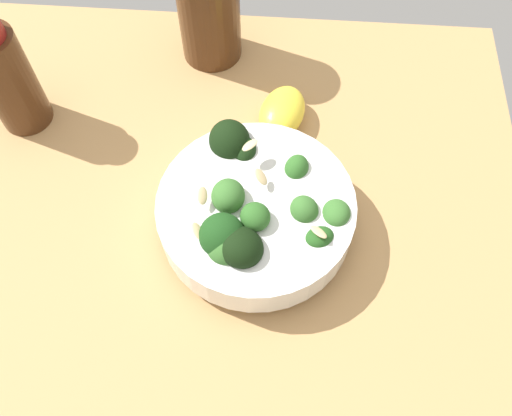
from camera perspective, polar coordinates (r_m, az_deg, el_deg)
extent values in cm
cube|color=tan|center=(56.75, -5.15, -4.61)|extent=(66.45, 66.45, 4.83)
cylinder|color=white|center=(54.50, 0.00, -1.75)|extent=(10.49, 10.49, 1.27)
cylinder|color=white|center=(52.27, 0.00, -0.45)|extent=(19.08, 19.08, 3.81)
cylinder|color=silver|center=(50.96, 0.00, 0.38)|extent=(16.50, 16.50, 0.80)
cylinder|color=#4A8F3C|center=(52.18, 8.23, -1.40)|extent=(1.53, 1.70, 1.40)
ellipsoid|color=#386B2B|center=(50.90, 8.43, -0.61)|extent=(3.60, 3.72, 3.48)
cylinder|color=#4A8F3C|center=(50.69, 6.54, -3.86)|extent=(1.40, 1.32, 1.38)
ellipsoid|color=#23511C|center=(49.46, 6.70, -3.16)|extent=(3.73, 3.58, 2.48)
cylinder|color=#589D47|center=(54.11, 4.22, 3.38)|extent=(1.40, 1.37, 1.47)
ellipsoid|color=#2D6023|center=(52.94, 4.31, 4.21)|extent=(3.21, 4.06, 3.39)
cylinder|color=#589D47|center=(55.92, -2.75, 6.02)|extent=(2.03, 1.81, 1.63)
ellipsoid|color=black|center=(54.44, -2.83, 7.15)|extent=(5.33, 6.38, 5.28)
cylinder|color=#3C7A32|center=(49.47, -1.57, -4.98)|extent=(1.76, 1.69, 1.19)
ellipsoid|color=black|center=(48.02, -1.62, -4.18)|extent=(6.33, 6.43, 5.06)
cylinder|color=#2F662B|center=(49.89, -3.10, -4.91)|extent=(1.43, 1.44, 1.64)
ellipsoid|color=#386B2B|center=(48.30, -3.20, -4.04)|extent=(5.78, 5.47, 4.34)
cylinder|color=#2F662B|center=(55.46, -1.31, 5.15)|extent=(1.33, 1.59, 1.73)
ellipsoid|color=black|center=(54.10, -1.35, 6.16)|extent=(3.61, 3.73, 3.42)
cylinder|color=#3C7A32|center=(49.90, -3.53, -3.79)|extent=(1.57, 1.61, 1.35)
ellipsoid|color=#194216|center=(48.38, -3.64, -2.91)|extent=(6.03, 6.63, 5.02)
cylinder|color=#2F662B|center=(51.64, -2.90, 0.43)|extent=(1.42, 1.34, 1.35)
ellipsoid|color=#386B2B|center=(50.34, -2.97, 1.29)|extent=(3.37, 3.77, 3.47)
cylinder|color=#589D47|center=(50.48, -0.07, -1.82)|extent=(1.64, 1.86, 1.87)
ellipsoid|color=#2D6023|center=(49.00, -0.07, -0.90)|extent=(4.07, 4.04, 2.92)
cylinder|color=#2F662B|center=(51.53, 5.03, -0.93)|extent=(1.35, 1.42, 1.30)
ellipsoid|color=#386B2B|center=(50.32, 5.15, -0.17)|extent=(4.41, 4.07, 3.39)
ellipsoid|color=#DBBC84|center=(48.50, -6.57, -2.43)|extent=(1.76, 2.07, 1.11)
ellipsoid|color=#DBBC84|center=(50.67, 0.53, 3.34)|extent=(1.85, 2.00, 1.27)
ellipsoid|color=#DBBC84|center=(51.48, -0.65, 6.69)|extent=(2.00, 2.01, 0.70)
ellipsoid|color=#DBBC84|center=(49.89, -6.12, 1.35)|extent=(1.14, 1.94, 1.01)
ellipsoid|color=#DBBC84|center=(48.46, 6.67, -2.53)|extent=(2.04, 1.96, 0.75)
ellipsoid|color=yellow|center=(61.16, 2.79, 10.08)|extent=(6.62, 8.40, 3.67)
cylinder|color=#472814|center=(64.19, -24.80, 12.13)|extent=(5.64, 5.64, 11.95)
cylinder|color=#472814|center=(65.25, -5.11, 21.07)|extent=(7.22, 7.22, 15.44)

